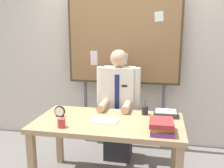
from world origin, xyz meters
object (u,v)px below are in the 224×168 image
object	(u,v)px
book_stack	(162,126)
coffee_mug	(61,123)
pen_holder	(145,110)
bulletin_board	(124,39)
open_notebook	(104,120)
desk	(109,129)
desk_clock	(60,112)
paper_tray	(166,113)
person	(118,109)

from	to	relation	value
book_stack	coffee_mug	distance (m)	0.95
coffee_mug	pen_holder	size ratio (longest dim) A/B	0.55
bulletin_board	open_notebook	size ratio (longest dim) A/B	7.58
pen_holder	open_notebook	bearing A→B (deg)	-144.23
coffee_mug	pen_holder	distance (m)	0.93
desk	book_stack	xyz separation A→B (m)	(0.54, -0.22, 0.15)
coffee_mug	open_notebook	bearing A→B (deg)	34.55
desk_clock	paper_tray	world-z (taller)	desk_clock
book_stack	open_notebook	size ratio (longest dim) A/B	0.97
person	paper_tray	bearing A→B (deg)	-30.08
desk	open_notebook	distance (m)	0.11
coffee_mug	bulletin_board	bearing A→B (deg)	72.20
book_stack	desk_clock	distance (m)	1.11
desk	open_notebook	xyz separation A→B (m)	(-0.04, -0.02, 0.10)
person	coffee_mug	distance (m)	0.97
desk_clock	coffee_mug	world-z (taller)	desk_clock
desk_clock	coffee_mug	xyz separation A→B (m)	(0.14, -0.29, -0.01)
book_stack	bulletin_board	bearing A→B (deg)	114.18
bulletin_board	paper_tray	distance (m)	1.21
open_notebook	paper_tray	xyz separation A→B (m)	(0.63, 0.28, 0.02)
bulletin_board	open_notebook	world-z (taller)	bulletin_board
desk_clock	paper_tray	size ratio (longest dim) A/B	0.46
open_notebook	coffee_mug	bearing A→B (deg)	-145.45
pen_holder	desk	bearing A→B (deg)	-143.32
open_notebook	coffee_mug	size ratio (longest dim) A/B	3.30
book_stack	desk_clock	world-z (taller)	same
desk	person	xyz separation A→B (m)	(0.00, 0.60, 0.02)
desk_clock	person	bearing A→B (deg)	47.05
open_notebook	paper_tray	bearing A→B (deg)	24.42
desk	book_stack	size ratio (longest dim) A/B	5.47
desk	coffee_mug	xyz separation A→B (m)	(-0.41, -0.27, 0.13)
bulletin_board	coffee_mug	size ratio (longest dim) A/B	25.01
bulletin_board	pen_holder	world-z (taller)	bulletin_board
desk	desk_clock	bearing A→B (deg)	178.22
book_stack	pen_holder	distance (m)	0.52
book_stack	desk_clock	bearing A→B (deg)	167.92
pen_holder	desk_clock	bearing A→B (deg)	-164.58
pen_holder	paper_tray	size ratio (longest dim) A/B	0.62
coffee_mug	paper_tray	size ratio (longest dim) A/B	0.34
open_notebook	paper_tray	distance (m)	0.69
desk	bulletin_board	distance (m)	1.34
person	bulletin_board	bearing A→B (deg)	90.01
desk_clock	pen_holder	size ratio (longest dim) A/B	0.74
person	paper_tray	xyz separation A→B (m)	(0.59, -0.34, 0.10)
desk	person	world-z (taller)	person
person	paper_tray	size ratio (longest dim) A/B	5.47
paper_tray	open_notebook	bearing A→B (deg)	-155.58
book_stack	pen_holder	world-z (taller)	pen_holder
person	coffee_mug	bearing A→B (deg)	-114.94
open_notebook	desk_clock	size ratio (longest dim) A/B	2.42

